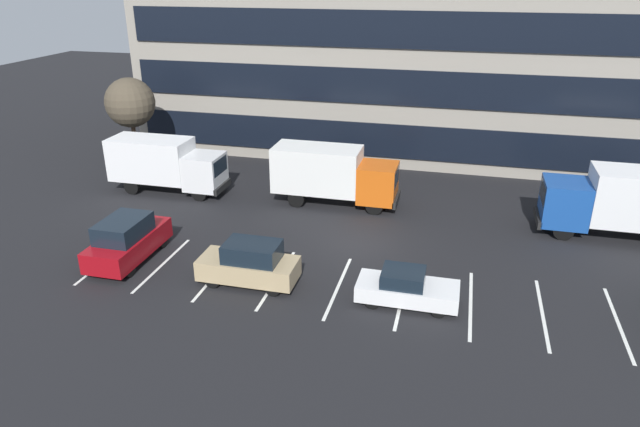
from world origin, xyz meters
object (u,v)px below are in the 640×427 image
(box_truck_white, at_px, (165,163))
(suv_maroon, at_px, (127,240))
(bare_tree, at_px, (130,103))
(suv_tan, at_px, (250,264))
(sedan_white, at_px, (406,288))
(box_truck_orange, at_px, (333,173))
(box_truck_blue, at_px, (625,200))

(box_truck_white, bearing_deg, suv_maroon, -73.30)
(bare_tree, bearing_deg, suv_tan, -44.75)
(sedan_white, xyz_separation_m, bare_tree, (-19.98, 13.06, 3.79))
(sedan_white, distance_m, suv_tan, 6.81)
(box_truck_orange, distance_m, suv_maroon, 12.08)
(box_truck_blue, distance_m, suv_tan, 19.02)
(box_truck_orange, xyz_separation_m, bare_tree, (-14.59, 3.18, 2.60))
(box_truck_orange, xyz_separation_m, sedan_white, (5.40, -9.87, -1.19))
(suv_maroon, bearing_deg, box_truck_blue, 20.18)
(bare_tree, bearing_deg, box_truck_white, -41.14)
(box_truck_blue, bearing_deg, box_truck_orange, 177.00)
(box_truck_blue, relative_size, suv_maroon, 1.63)
(box_truck_white, xyz_separation_m, bare_tree, (-4.25, 3.71, 2.64))
(box_truck_blue, bearing_deg, bare_tree, 172.40)
(suv_maroon, distance_m, bare_tree, 14.61)
(box_truck_blue, distance_m, box_truck_white, 25.61)
(suv_maroon, distance_m, sedan_white, 13.14)
(suv_maroon, bearing_deg, box_truck_orange, 50.13)
(box_truck_orange, xyz_separation_m, suv_maroon, (-7.72, -9.25, -0.86))
(box_truck_orange, height_order, bare_tree, bare_tree)
(box_truck_orange, relative_size, sedan_white, 1.75)
(sedan_white, bearing_deg, bare_tree, 146.84)
(box_truck_white, distance_m, suv_maroon, 9.14)
(box_truck_blue, distance_m, box_truck_orange, 15.29)
(box_truck_orange, distance_m, sedan_white, 11.32)
(suv_maroon, height_order, bare_tree, bare_tree)
(sedan_white, distance_m, bare_tree, 24.17)
(suv_tan, bearing_deg, bare_tree, 135.25)
(box_truck_orange, bearing_deg, suv_maroon, -129.87)
(suv_tan, bearing_deg, suv_maroon, 174.25)
(box_truck_white, bearing_deg, sedan_white, -30.71)
(box_truck_white, bearing_deg, suv_tan, -46.33)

